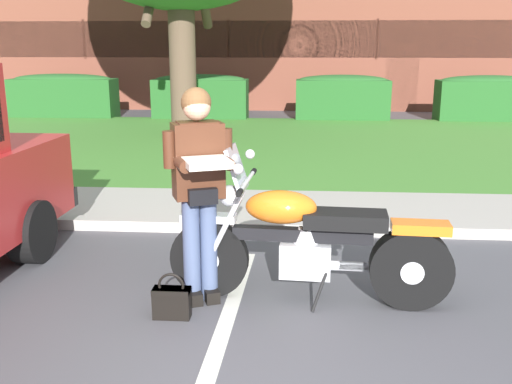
{
  "coord_description": "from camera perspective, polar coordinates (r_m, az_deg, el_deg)",
  "views": [
    {
      "loc": [
        0.48,
        -3.0,
        2.01
      ],
      "look_at": [
        0.15,
        1.56,
        0.85
      ],
      "focal_mm": 40.77,
      "sensor_mm": 36.0,
      "label": 1
    }
  ],
  "objects": [
    {
      "name": "motorcycle",
      "position": [
        4.62,
        6.15,
        -5.07
      ],
      "size": [
        2.24,
        0.82,
        1.26
      ],
      "color": "black",
      "rests_on": "ground"
    },
    {
      "name": "curb_strip",
      "position": [
        6.43,
        -0.32,
        -3.42
      ],
      "size": [
        60.0,
        0.2,
        0.12
      ],
      "primitive_type": "cube",
      "color": "#ADA89E",
      "rests_on": "ground"
    },
    {
      "name": "rider_person",
      "position": [
        4.48,
        -5.61,
        1.25
      ],
      "size": [
        0.57,
        0.66,
        1.7
      ],
      "color": "black",
      "rests_on": "ground"
    },
    {
      "name": "grass_lawn",
      "position": [
        12.0,
        1.8,
        4.72
      ],
      "size": [
        60.0,
        8.24,
        0.06
      ],
      "primitive_type": "cube",
      "color": "#478433",
      "rests_on": "ground"
    },
    {
      "name": "handbag",
      "position": [
        4.49,
        -8.28,
        -10.43
      ],
      "size": [
        0.28,
        0.13,
        0.36
      ],
      "color": "black",
      "rests_on": "ground"
    },
    {
      "name": "hedge_right",
      "position": [
        16.88,
        21.86,
        8.59
      ],
      "size": [
        2.7,
        0.9,
        1.24
      ],
      "color": "#235623",
      "rests_on": "ground"
    },
    {
      "name": "hedge_left",
      "position": [
        17.39,
        -18.34,
        9.03
      ],
      "size": [
        2.91,
        0.9,
        1.24
      ],
      "color": "#235623",
      "rests_on": "ground"
    },
    {
      "name": "hedge_center_left",
      "position": [
        16.33,
        -5.46,
        9.38
      ],
      "size": [
        2.59,
        0.9,
        1.24
      ],
      "color": "#235623",
      "rests_on": "ground"
    },
    {
      "name": "concrete_walk",
      "position": [
        7.25,
        0.2,
        -1.54
      ],
      "size": [
        60.0,
        1.5,
        0.08
      ],
      "primitive_type": "cube",
      "color": "#ADA89E",
      "rests_on": "ground"
    },
    {
      "name": "brick_building",
      "position": [
        22.51,
        -1.51,
        14.41
      ],
      "size": [
        27.03,
        8.1,
        4.18
      ],
      "color": "brown",
      "rests_on": "ground"
    },
    {
      "name": "stall_stripe_1",
      "position": [
        3.81,
        -4.77,
        -17.53
      ],
      "size": [
        0.27,
        4.4,
        0.01
      ],
      "primitive_type": "cube",
      "rotation": [
        0.0,
        0.0,
        -0.03
      ],
      "color": "silver",
      "rests_on": "ground"
    },
    {
      "name": "hedge_center_right",
      "position": [
        16.15,
        8.45,
        9.24
      ],
      "size": [
        2.51,
        0.9,
        1.24
      ],
      "color": "#235623",
      "rests_on": "ground"
    }
  ]
}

